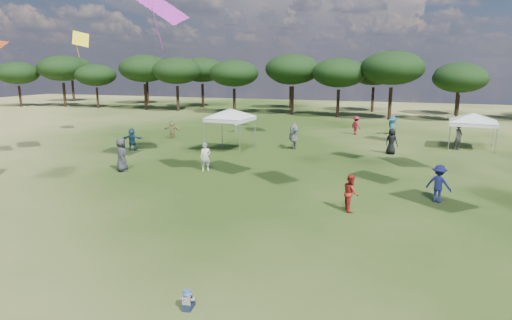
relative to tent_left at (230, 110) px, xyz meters
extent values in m
cylinder|color=black|center=(-42.52, 21.94, -1.32)|extent=(0.35, 0.35, 3.09)
ellipsoid|color=black|center=(-42.52, 21.94, 2.08)|extent=(6.01, 6.01, 3.24)
cylinder|color=black|center=(-36.24, 24.02, -1.11)|extent=(0.40, 0.40, 3.51)
ellipsoid|color=black|center=(-36.24, 24.02, 2.75)|extent=(6.82, 6.82, 3.68)
cylinder|color=black|center=(-30.38, 24.02, -1.41)|extent=(0.33, 0.33, 2.92)
ellipsoid|color=black|center=(-30.38, 24.02, 1.81)|extent=(5.67, 5.67, 3.06)
cylinder|color=black|center=(-22.48, 24.22, -1.12)|extent=(0.40, 0.40, 3.49)
ellipsoid|color=black|center=(-22.48, 24.22, 2.72)|extent=(6.79, 6.79, 3.66)
cylinder|color=black|center=(-17.34, 23.94, -1.21)|extent=(0.38, 0.38, 3.32)
ellipsoid|color=black|center=(-17.34, 23.94, 2.44)|extent=(6.44, 6.44, 3.47)
cylinder|color=black|center=(-8.93, 23.22, -1.30)|extent=(0.36, 0.36, 3.14)
ellipsoid|color=black|center=(-8.93, 23.22, 2.16)|extent=(6.11, 6.11, 3.29)
cylinder|color=black|center=(-1.81, 24.73, -1.14)|extent=(0.40, 0.40, 3.46)
ellipsoid|color=black|center=(-1.81, 24.73, 2.68)|extent=(6.73, 6.73, 3.63)
cylinder|color=black|center=(4.00, 23.56, -1.26)|extent=(0.37, 0.37, 3.21)
ellipsoid|color=black|center=(4.00, 23.56, 2.27)|extent=(6.24, 6.24, 3.36)
cylinder|color=black|center=(9.84, 23.10, -1.09)|extent=(0.41, 0.41, 3.56)
ellipsoid|color=black|center=(9.84, 23.10, 2.83)|extent=(6.91, 6.91, 3.73)
cylinder|color=black|center=(16.77, 23.43, -1.43)|extent=(0.33, 0.33, 2.88)
ellipsoid|color=black|center=(16.77, 23.43, 1.74)|extent=(5.60, 5.60, 3.02)
cylinder|color=black|center=(-42.35, 32.72, -1.09)|extent=(0.41, 0.41, 3.56)
ellipsoid|color=black|center=(-42.35, 32.72, 2.83)|extent=(6.92, 6.92, 3.73)
cylinder|color=black|center=(-27.51, 32.48, -1.06)|extent=(0.41, 0.41, 3.62)
ellipsoid|color=black|center=(-27.51, 32.48, 2.93)|extent=(7.03, 7.03, 3.79)
cylinder|color=black|center=(-16.82, 30.49, -1.18)|extent=(0.39, 0.39, 3.37)
ellipsoid|color=black|center=(-16.82, 30.49, 2.52)|extent=(6.54, 6.54, 3.53)
cylinder|color=black|center=(-3.94, 32.24, -1.31)|extent=(0.36, 0.36, 3.11)
ellipsoid|color=black|center=(-3.94, 32.24, 2.12)|extent=(6.05, 6.05, 3.26)
cylinder|color=black|center=(7.41, 31.45, -1.27)|extent=(0.37, 0.37, 3.20)
ellipsoid|color=black|center=(7.41, 31.45, 2.25)|extent=(6.21, 6.21, 3.35)
cylinder|color=black|center=(17.40, 30.27, -1.37)|extent=(0.34, 0.34, 2.99)
ellipsoid|color=black|center=(17.40, 30.27, 1.92)|extent=(5.81, 5.81, 3.13)
cylinder|color=gray|center=(-1.39, -1.22, -1.71)|extent=(0.06, 0.06, 2.32)
cylinder|color=gray|center=(1.22, -1.39, -1.71)|extent=(0.06, 0.06, 2.32)
cylinder|color=gray|center=(-1.22, 1.39, -1.71)|extent=(0.06, 0.06, 2.32)
cylinder|color=gray|center=(1.39, 1.22, -1.71)|extent=(0.06, 0.06, 2.32)
cube|color=silver|center=(0.00, 0.00, -0.60)|extent=(2.95, 2.95, 0.25)
pyramid|color=silver|center=(0.00, 0.00, 0.13)|extent=(5.64, 5.64, 0.60)
cylinder|color=gray|center=(14.42, 5.35, -1.92)|extent=(0.06, 0.06, 1.89)
cylinder|color=gray|center=(17.31, 5.05, -1.92)|extent=(0.06, 0.06, 1.89)
cylinder|color=gray|center=(14.73, 8.24, -1.92)|extent=(0.06, 0.06, 1.89)
cylinder|color=gray|center=(17.61, 7.93, -1.92)|extent=(0.06, 0.06, 1.89)
cube|color=silver|center=(16.02, 6.64, -1.02)|extent=(3.37, 3.37, 0.25)
pyramid|color=silver|center=(16.02, 6.64, -0.30)|extent=(6.20, 6.20, 0.60)
cube|color=#161F33|center=(6.56, -18.85, -2.78)|extent=(0.25, 0.25, 0.17)
cube|color=#161F33|center=(6.47, -18.71, -2.82)|extent=(0.11, 0.21, 0.09)
cube|color=#161F33|center=(6.61, -18.68, -2.82)|extent=(0.11, 0.21, 0.09)
cube|color=white|center=(6.56, -18.85, -2.60)|extent=(0.23, 0.18, 0.22)
cylinder|color=white|center=(6.42, -18.81, -2.60)|extent=(0.10, 0.22, 0.13)
cylinder|color=white|center=(6.69, -18.77, -2.60)|extent=(0.10, 0.22, 0.13)
sphere|color=#E0B293|center=(6.56, -18.85, -2.45)|extent=(0.15, 0.15, 0.15)
cone|color=#5384C3|center=(6.56, -18.85, -2.41)|extent=(0.25, 0.25, 0.02)
cylinder|color=#5384C3|center=(6.56, -18.85, -2.38)|extent=(0.16, 0.16, 0.06)
imported|color=maroon|center=(9.41, -10.14, -2.10)|extent=(0.77, 0.88, 1.53)
imported|color=#303035|center=(-3.57, -7.38, -1.92)|extent=(1.02, 1.10, 1.90)
imported|color=olive|center=(-6.57, 3.47, -2.10)|extent=(1.45, 0.55, 1.53)
imported|color=navy|center=(12.87, -7.76, -2.04)|extent=(1.22, 0.96, 1.66)
imported|color=maroon|center=(7.47, 10.54, -2.05)|extent=(1.17, 1.17, 1.63)
imported|color=#4D4D52|center=(3.95, 2.24, -1.90)|extent=(1.32, 2.46, 1.93)
imported|color=black|center=(10.63, 2.66, -2.00)|extent=(1.00, 0.86, 1.73)
imported|color=#23536B|center=(10.45, 11.64, -2.01)|extent=(1.50, 2.12, 1.71)
imported|color=#224F68|center=(-6.69, -1.89, -2.07)|extent=(1.55, 0.90, 1.59)
imported|color=beige|center=(0.83, -5.76, -2.06)|extent=(0.70, 0.63, 1.61)
imported|color=beige|center=(-3.05, 8.44, -2.11)|extent=(0.71, 0.83, 1.52)
imported|color=#2B2B30|center=(15.05, 5.64, -1.93)|extent=(0.76, 0.82, 1.88)
plane|color=purple|center=(-0.81, -6.81, 5.80)|extent=(1.95, 2.50, 1.94)
plane|color=yellow|center=(-14.03, 2.38, 5.14)|extent=(1.74, 2.09, 1.47)
camera|label=1|loc=(11.14, -27.15, 2.87)|focal=30.00mm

